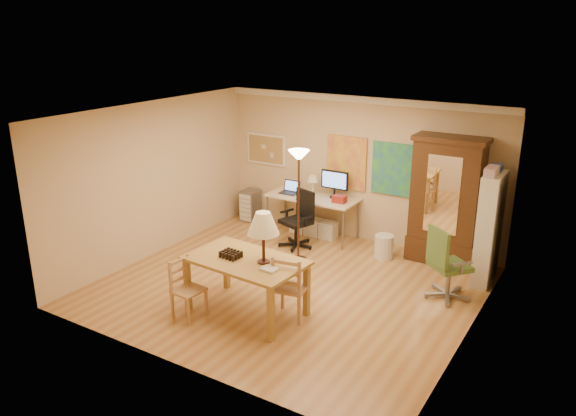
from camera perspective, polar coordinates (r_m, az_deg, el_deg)
The scene contains 16 objects.
floor at distance 8.89m, azimuth 0.07°, elevation -7.99°, with size 5.50×5.50×0.00m, color #9F6A38.
crown_molding at distance 10.23m, azimuth 7.43°, elevation 10.88°, with size 5.50×0.08×0.12m, color white.
corkboard at distance 11.42m, azimuth -2.23°, elevation 5.99°, with size 0.90×0.04×0.62m, color tan.
art_panel_left at distance 10.56m, azimuth 5.95°, elevation 4.59°, with size 0.80×0.04×1.00m, color yellow.
art_panel_right at distance 10.22m, azimuth 10.51°, elevation 3.91°, with size 0.75×0.04×0.95m, color #256996.
dining_table at distance 7.73m, azimuth -3.68°, elevation -4.26°, with size 1.71×1.10×1.55m.
ladder_chair_back at distance 7.83m, azimuth 0.18°, elevation -8.22°, with size 0.51×0.49×0.95m.
ladder_chair_left at distance 8.02m, azimuth -10.21°, elevation -8.22°, with size 0.41×0.42×0.85m.
torchiere_lamp at distance 9.31m, azimuth 1.10°, elevation 3.57°, with size 0.36×0.36×1.96m.
computer_desk at distance 10.78m, azimuth 2.73°, elevation -0.40°, with size 1.74×0.76×1.32m.
office_chair_black at distance 10.32m, azimuth 0.97°, elevation -2.44°, with size 0.65×0.65×1.05m.
office_chair_green at distance 8.75m, azimuth 15.78°, elevation -7.00°, with size 0.72×0.72×1.13m.
drawer_cart at distance 11.71m, azimuth -3.85°, elevation 0.28°, with size 0.32×0.38×0.64m.
armoire at distance 9.82m, azimuth 15.69°, elevation -0.09°, with size 1.19×0.57×2.19m.
bookshelf at distance 9.26m, azimuth 19.73°, elevation -2.07°, with size 0.27×0.71×1.78m.
wastebin at distance 9.99m, azimuth 9.72°, elevation -3.89°, with size 0.33×0.33×0.42m, color silver.
Camera 1 is at (4.16, -6.79, 3.96)m, focal length 35.00 mm.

